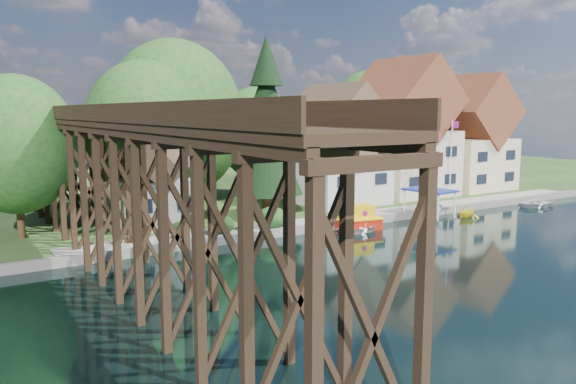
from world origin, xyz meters
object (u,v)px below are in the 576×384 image
tugboat (358,220)px  boat_canopy (429,206)px  trestle_bridge (120,177)px  shed (153,181)px  house_left (335,153)px  house_right (467,140)px  palm_tree (421,156)px  conifer (267,130)px  boat_white_b (539,202)px  flagpole (452,151)px  boat_yellow (467,210)px  boat_white_a (361,226)px  house_center (403,136)px

tugboat → boat_canopy: bearing=-0.1°
trestle_bridge → shed: trestle_bridge is taller
house_left → house_right: 18.01m
trestle_bridge → palm_tree: 31.18m
trestle_bridge → house_left: size_ratio=4.01×
conifer → boat_white_b: bearing=-16.9°
house_right → boat_canopy: size_ratio=2.96×
trestle_bridge → boat_white_b: trestle_bridge is taller
shed → conifer: 9.94m
trestle_bridge → conifer: bearing=30.5°
house_left → boat_canopy: house_left is taller
shed → flagpole: (28.63, -3.03, 1.33)m
conifer → boat_white_b: size_ratio=3.79×
house_right → boat_canopy: (-15.00, -9.06, -4.68)m
boat_canopy → boat_yellow: bearing=-16.8°
palm_tree → flagpole: 3.42m
house_left → tugboat: 11.05m
boat_canopy → boat_white_b: size_ratio=1.10×
boat_canopy → boat_yellow: 3.65m
house_left → boat_white_b: 19.92m
palm_tree → boat_white_a: size_ratio=1.24×
boat_canopy → boat_white_b: bearing=-4.5°
conifer → boat_canopy: conifer is taller
boat_white_a → boat_white_b: (21.34, -0.43, -0.02)m
house_left → conifer: size_ratio=0.76×
trestle_bridge → house_center: bearing=19.5°
boat_yellow → house_center: bearing=-26.6°
boat_canopy → boat_white_a: bearing=-175.3°
house_left → palm_tree: size_ratio=2.24×
boat_canopy → house_right: bearing=31.1°
flagpole → boat_yellow: flagpole is taller
house_center → conifer: 18.07m
house_center → house_right: bearing=-3.2°
house_center → palm_tree: house_center is taller
house_center → house_right: house_center is taller
house_left → flagpole: (10.63, -4.53, 0.02)m
flagpole → boat_white_b: flagpole is taller
trestle_bridge → house_left: house_left is taller
flagpole → tugboat: bearing=-163.4°
house_left → palm_tree: house_left is taller
house_center → boat_yellow: 12.35m
boat_white_b → trestle_bridge: bearing=102.3°
shed → flagpole: shed is taller
boat_canopy → boat_white_b: (13.49, -1.07, -0.70)m
conifer → boat_yellow: size_ratio=6.05×
flagpole → boat_white_a: flagpole is taller
trestle_bridge → boat_canopy: (26.00, 1.77, -4.26)m
trestle_bridge → boat_white_b: 39.80m
conifer → shed: bearing=174.1°
palm_tree → boat_white_b: palm_tree is taller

